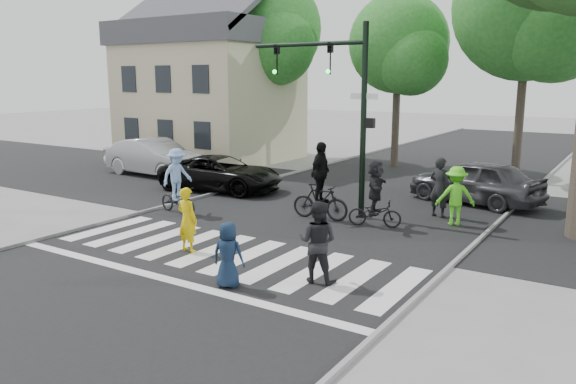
% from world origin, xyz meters
% --- Properties ---
extents(ground, '(120.00, 120.00, 0.00)m').
position_xyz_m(ground, '(0.00, 0.00, 0.00)').
color(ground, gray).
rests_on(ground, ground).
extents(road_stem, '(10.00, 70.00, 0.01)m').
position_xyz_m(road_stem, '(0.00, 5.00, 0.01)').
color(road_stem, black).
rests_on(road_stem, ground).
extents(road_cross, '(70.00, 10.00, 0.01)m').
position_xyz_m(road_cross, '(0.00, 8.00, 0.01)').
color(road_cross, black).
rests_on(road_cross, ground).
extents(curb_left, '(0.10, 70.00, 0.10)m').
position_xyz_m(curb_left, '(-5.05, 5.00, 0.05)').
color(curb_left, gray).
rests_on(curb_left, ground).
extents(curb_right, '(0.10, 70.00, 0.10)m').
position_xyz_m(curb_right, '(5.05, 5.00, 0.05)').
color(curb_right, gray).
rests_on(curb_right, ground).
extents(crosswalk, '(10.00, 3.85, 0.01)m').
position_xyz_m(crosswalk, '(0.00, 0.66, 0.01)').
color(crosswalk, silver).
rests_on(crosswalk, ground).
extents(traffic_signal, '(4.45, 0.29, 6.00)m').
position_xyz_m(traffic_signal, '(0.35, 6.20, 3.90)').
color(traffic_signal, black).
rests_on(traffic_signal, ground).
extents(bg_tree_0, '(5.46, 5.20, 8.97)m').
position_xyz_m(bg_tree_0, '(-13.74, 16.00, 6.14)').
color(bg_tree_0, brown).
rests_on(bg_tree_0, ground).
extents(bg_tree_1, '(6.09, 5.80, 9.80)m').
position_xyz_m(bg_tree_1, '(-8.70, 15.48, 6.65)').
color(bg_tree_1, brown).
rests_on(bg_tree_1, ground).
extents(bg_tree_2, '(5.04, 4.80, 8.40)m').
position_xyz_m(bg_tree_2, '(-1.76, 16.62, 5.78)').
color(bg_tree_2, brown).
rests_on(bg_tree_2, ground).
extents(bg_tree_3, '(6.30, 6.00, 10.20)m').
position_xyz_m(bg_tree_3, '(4.31, 15.27, 6.94)').
color(bg_tree_3, brown).
rests_on(bg_tree_3, ground).
extents(house, '(8.40, 8.10, 8.82)m').
position_xyz_m(house, '(-11.49, 13.98, 3.80)').
color(house, beige).
rests_on(house, ground).
extents(pedestrian_woman, '(0.63, 0.44, 1.67)m').
position_xyz_m(pedestrian_woman, '(-0.97, 0.58, 0.84)').
color(pedestrian_woman, yellow).
rests_on(pedestrian_woman, ground).
extents(pedestrian_child, '(0.78, 0.61, 1.42)m').
position_xyz_m(pedestrian_child, '(1.44, -0.80, 0.71)').
color(pedestrian_child, '#14243C').
rests_on(pedestrian_child, ground).
extents(pedestrian_adult, '(0.99, 0.84, 1.80)m').
position_xyz_m(pedestrian_adult, '(2.87, 0.48, 0.90)').
color(pedestrian_adult, black).
rests_on(pedestrian_adult, ground).
extents(cyclist_left, '(1.75, 1.18, 2.13)m').
position_xyz_m(cyclist_left, '(-4.10, 3.51, 0.93)').
color(cyclist_left, black).
rests_on(cyclist_left, ground).
extents(cyclist_mid, '(1.90, 1.16, 2.43)m').
position_xyz_m(cyclist_mid, '(0.20, 5.33, 1.00)').
color(cyclist_mid, black).
rests_on(cyclist_mid, ground).
extents(cyclist_right, '(1.65, 1.53, 1.98)m').
position_xyz_m(cyclist_right, '(2.01, 5.43, 0.89)').
color(cyclist_right, black).
rests_on(cyclist_right, ground).
extents(car_suv, '(5.16, 2.89, 1.36)m').
position_xyz_m(car_suv, '(-5.34, 7.24, 0.68)').
color(car_suv, black).
rests_on(car_suv, ground).
extents(car_silver, '(5.15, 2.01, 1.67)m').
position_xyz_m(car_silver, '(-10.09, 8.33, 0.84)').
color(car_silver, '#BAB8BE').
rests_on(car_silver, ground).
extents(car_grey, '(4.93, 2.88, 1.58)m').
position_xyz_m(car_grey, '(3.67, 10.26, 0.79)').
color(car_grey, '#3A3A3F').
rests_on(car_grey, ground).
extents(bystander_hivis, '(1.32, 1.11, 1.78)m').
position_xyz_m(bystander_hivis, '(3.95, 6.92, 0.89)').
color(bystander_hivis, '#58E622').
rests_on(bystander_hivis, ground).
extents(bystander_dark, '(0.79, 0.62, 1.93)m').
position_xyz_m(bystander_dark, '(3.24, 7.60, 0.96)').
color(bystander_dark, black).
rests_on(bystander_dark, ground).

